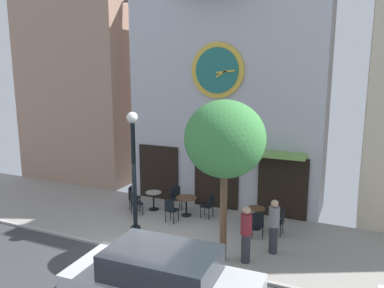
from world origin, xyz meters
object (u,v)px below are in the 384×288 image
(street_tree, at_px, (225,140))
(cafe_chair_near_lamp, at_px, (171,209))
(cafe_table_near_curb, at_px, (154,198))
(pedestrian_grey, at_px, (274,226))
(street_lamp, at_px, (134,175))
(cafe_chair_by_entrance, at_px, (279,220))
(cafe_chair_corner, at_px, (176,196))
(cafe_chair_under_awning, at_px, (209,204))
(cafe_table_center_right, at_px, (186,202))
(cafe_table_leftmost, at_px, (256,215))
(cafe_chair_outer, at_px, (135,202))
(cafe_chair_left_end, at_px, (258,223))
(parked_car_silver, at_px, (162,283))
(pedestrian_maroon, at_px, (246,234))
(cafe_chair_near_tree, at_px, (133,196))

(street_tree, relative_size, cafe_chair_near_lamp, 5.15)
(cafe_table_near_curb, distance_m, pedestrian_grey, 5.36)
(street_lamp, height_order, cafe_chair_by_entrance, street_lamp)
(cafe_chair_corner, bearing_deg, cafe_chair_by_entrance, -10.17)
(pedestrian_grey, bearing_deg, cafe_chair_under_awning, 147.64)
(cafe_table_center_right, xyz_separation_m, cafe_table_leftmost, (2.70, -0.09, -0.04))
(cafe_chair_corner, height_order, cafe_chair_outer, same)
(cafe_table_leftmost, height_order, cafe_chair_under_awning, cafe_chair_under_awning)
(cafe_table_center_right, bearing_deg, cafe_chair_outer, -157.65)
(pedestrian_grey, bearing_deg, cafe_chair_outer, 170.83)
(cafe_chair_under_awning, relative_size, cafe_chair_outer, 1.00)
(cafe_table_center_right, distance_m, cafe_chair_corner, 0.82)
(cafe_table_near_curb, distance_m, cafe_chair_left_end, 4.48)
(cafe_table_near_curb, bearing_deg, cafe_chair_corner, 30.31)
(cafe_chair_outer, xyz_separation_m, parked_car_silver, (3.84, -4.81, 0.23))
(pedestrian_maroon, bearing_deg, cafe_chair_near_tree, 156.53)
(cafe_chair_by_entrance, bearing_deg, street_tree, -115.77)
(cafe_chair_near_lamp, distance_m, cafe_chair_left_end, 3.18)
(pedestrian_grey, relative_size, parked_car_silver, 0.38)
(cafe_chair_near_tree, height_order, pedestrian_maroon, pedestrian_maroon)
(cafe_table_center_right, bearing_deg, cafe_chair_left_end, -15.58)
(cafe_table_near_curb, bearing_deg, cafe_chair_near_lamp, -35.43)
(cafe_chair_near_tree, xyz_separation_m, pedestrian_maroon, (5.30, -2.30, 0.33))
(cafe_table_center_right, relative_size, cafe_chair_left_end, 0.88)
(street_tree, relative_size, cafe_table_leftmost, 6.20)
(cafe_chair_left_end, height_order, pedestrian_grey, pedestrian_grey)
(cafe_table_center_right, bearing_deg, cafe_chair_under_awning, 9.10)
(street_lamp, distance_m, pedestrian_maroon, 3.97)
(cafe_table_near_curb, xyz_separation_m, parked_car_silver, (3.47, -5.58, 0.28))
(cafe_chair_under_awning, height_order, cafe_chair_left_end, same)
(cafe_chair_corner, xyz_separation_m, cafe_chair_near_tree, (-1.58, -0.68, 0.00))
(cafe_chair_by_entrance, bearing_deg, cafe_chair_near_lamp, -171.65)
(street_tree, distance_m, cafe_chair_near_lamp, 4.38)
(street_lamp, bearing_deg, cafe_chair_under_awning, 58.00)
(cafe_chair_under_awning, xyz_separation_m, parked_car_silver, (1.17, -5.69, 0.23))
(pedestrian_grey, distance_m, parked_car_silver, 4.25)
(street_tree, distance_m, parked_car_silver, 4.03)
(street_lamp, height_order, cafe_chair_under_awning, street_lamp)
(cafe_table_center_right, height_order, cafe_table_leftmost, cafe_table_leftmost)
(cafe_chair_near_tree, xyz_separation_m, parked_car_silver, (4.28, -5.34, 0.23))
(cafe_chair_by_entrance, bearing_deg, cafe_chair_near_tree, 179.23)
(cafe_chair_outer, xyz_separation_m, cafe_chair_left_end, (4.77, -0.08, 0.00))
(cafe_table_leftmost, bearing_deg, cafe_chair_near_lamp, -165.54)
(cafe_table_leftmost, relative_size, cafe_chair_left_end, 0.83)
(cafe_chair_near_lamp, bearing_deg, cafe_table_near_curb, 144.57)
(pedestrian_maroon, distance_m, parked_car_silver, 3.21)
(cafe_chair_under_awning, height_order, pedestrian_grey, pedestrian_grey)
(cafe_table_center_right, bearing_deg, cafe_table_leftmost, -1.81)
(cafe_chair_left_end, bearing_deg, street_tree, -106.66)
(cafe_chair_near_lamp, distance_m, pedestrian_maroon, 3.69)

